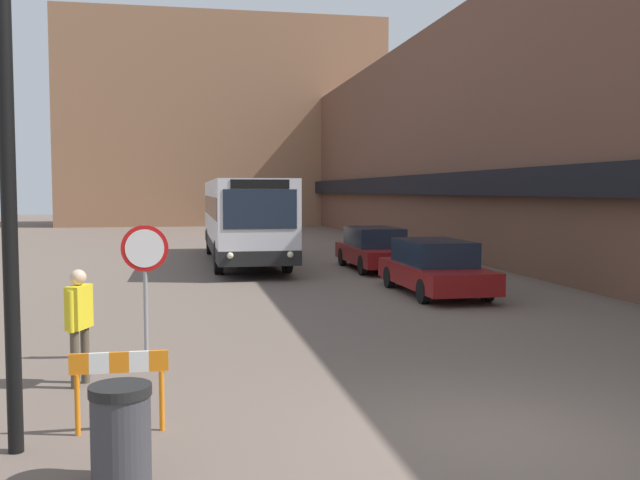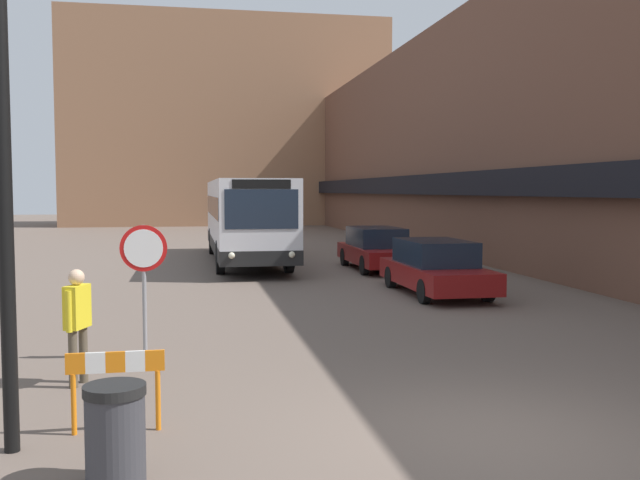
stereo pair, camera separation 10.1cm
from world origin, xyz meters
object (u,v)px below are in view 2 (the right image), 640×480
Objects in this scene: city_bus at (245,218)px; parked_car_front at (436,267)px; parked_car_middle at (377,248)px; stop_sign at (144,262)px; construction_barricade at (116,375)px; street_lamp at (31,84)px; pedestrian at (77,316)px; trash_bin at (115,434)px.

parked_car_front is at bearing -65.59° from city_bus.
stop_sign is (-7.24, -12.29, 0.86)m from parked_car_middle.
city_bus is 11.34× the size of construction_barricade.
street_lamp is 3.87m from pedestrian.
construction_barricade is (-7.36, -15.88, -0.08)m from parked_car_middle.
city_bus reaches higher than parked_car_front.
construction_barricade is (-3.03, -19.33, -1.07)m from city_bus.
street_lamp reaches higher than parked_car_front.
parked_car_middle is at bearing 67.40° from trash_bin.
street_lamp reaches higher than stop_sign.
parked_car_middle is 18.47m from street_lamp.
trash_bin is 1.49m from construction_barricade.
trash_bin is (-7.22, -17.35, -0.27)m from parked_car_middle.
pedestrian is at bearing 108.58° from construction_barricade.
pedestrian is at bearing -102.36° from city_bus.
parked_car_front is 0.76× the size of street_lamp.
construction_barricade is at bearing -114.86° from parked_car_middle.
parked_car_front reaches higher than trash_bin.
construction_barricade is (-0.13, 1.47, 0.19)m from trash_bin.
stop_sign is 0.36× the size of street_lamp.
stop_sign is 3.71m from construction_barricade.
street_lamp reaches higher than construction_barricade.
city_bus is at bearing 82.07° from trash_bin.
parked_car_front is at bearing -90.00° from parked_car_middle.
street_lamp reaches higher than pedestrian.
pedestrian is at bearing -136.67° from parked_car_front.
city_bus is 2.00× the size of street_lamp.
city_bus is 21.04m from trash_bin.
parked_car_front is 4.99× the size of trash_bin.
pedestrian is (0.02, 2.59, -2.88)m from street_lamp.
parked_car_middle reaches higher than parked_car_front.
parked_car_middle is 17.50m from construction_barricade.
stop_sign is at bearing -120.50° from parked_car_middle.
city_bus reaches higher than pedestrian.
parked_car_front is 2.85× the size of pedestrian.
pedestrian is (-8.08, -7.63, 0.28)m from parked_car_front.
parked_car_middle is at bearing 63.55° from street_lamp.
parked_car_front is 11.12m from pedestrian.
stop_sign is at bearing 88.13° from construction_barricade.
city_bus is at bearing 79.52° from stop_sign.
stop_sign is 1.76m from pedestrian.
construction_barricade is at bearing -140.76° from pedestrian.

